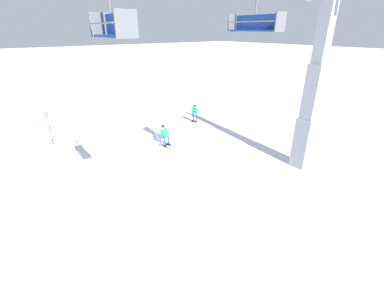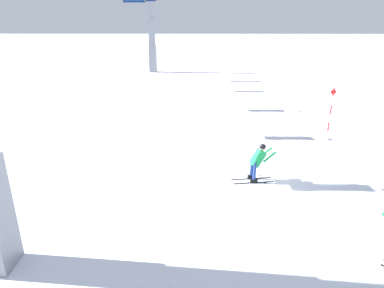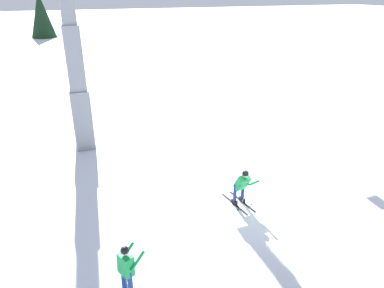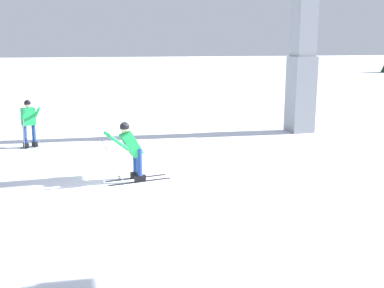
% 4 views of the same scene
% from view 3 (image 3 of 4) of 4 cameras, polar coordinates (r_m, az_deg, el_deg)
% --- Properties ---
extents(ground_plane, '(260.00, 260.00, 0.00)m').
position_cam_3_polar(ground_plane, '(14.18, 10.21, -8.27)').
color(ground_plane, white).
extents(skier_carving_main, '(0.80, 1.70, 1.67)m').
position_cam_3_polar(skier_carving_main, '(13.09, 8.11, -6.48)').
color(skier_carving_main, black).
rests_on(skier_carving_main, ground_plane).
extents(lift_tower_near, '(0.91, 2.64, 9.48)m').
position_cam_3_polar(lift_tower_near, '(17.64, -18.21, 11.05)').
color(lift_tower_near, gray).
rests_on(lift_tower_near, ground_plane).
extents(skier_distant_uphill, '(1.69, 1.03, 1.64)m').
position_cam_3_polar(skier_distant_uphill, '(9.68, -10.52, -19.12)').
color(skier_distant_uphill, white).
rests_on(skier_distant_uphill, ground_plane).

